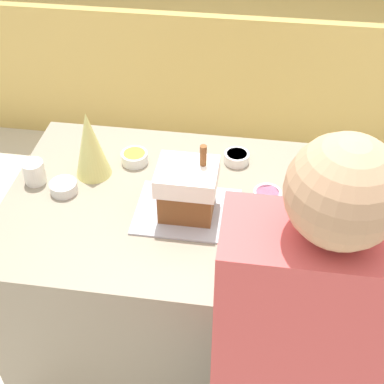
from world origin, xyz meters
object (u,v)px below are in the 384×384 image
object	(u,v)px
baking_tray	(187,211)
candy_bowl_near_tray_left	(321,206)
decorative_tree	(90,144)
gingerbread_house	(187,189)
mug	(34,172)
candy_bowl_far_right	(63,187)
candy_bowl_near_tray_right	(135,157)
candy_bowl_front_corner	(237,157)
candy_bowl_far_left	(267,196)

from	to	relation	value
baking_tray	candy_bowl_near_tray_left	bearing A→B (deg)	8.79
decorative_tree	candy_bowl_near_tray_left	distance (m)	0.91
gingerbread_house	mug	distance (m)	0.63
decorative_tree	candy_bowl_far_right	bearing A→B (deg)	-122.92
gingerbread_house	candy_bowl_near_tray_left	xyz separation A→B (m)	(0.49, 0.08, -0.09)
candy_bowl_near_tray_right	baking_tray	bearing A→B (deg)	-45.80
candy_bowl_front_corner	candy_bowl_near_tray_left	distance (m)	0.42
candy_bowl_far_right	candy_bowl_near_tray_left	world-z (taller)	candy_bowl_near_tray_left
baking_tray	candy_bowl_near_tray_right	bearing A→B (deg)	134.20
baking_tray	gingerbread_house	world-z (taller)	gingerbread_house
candy_bowl_far_right	candy_bowl_near_tray_left	distance (m)	0.98
candy_bowl_far_right	mug	distance (m)	0.14
candy_bowl_far_right	candy_bowl_near_tray_left	bearing A→B (deg)	1.79
candy_bowl_near_tray_left	decorative_tree	bearing A→B (deg)	173.76
baking_tray	gingerbread_house	bearing A→B (deg)	29.12
candy_bowl_far_right	gingerbread_house	bearing A→B (deg)	-5.21
candy_bowl_near_tray_right	candy_bowl_near_tray_left	distance (m)	0.77
candy_bowl_far_right	candy_bowl_far_left	bearing A→B (deg)	4.43
gingerbread_house	candy_bowl_far_right	xyz separation A→B (m)	(-0.49, 0.04, -0.09)
candy_bowl_near_tray_right	candy_bowl_front_corner	world-z (taller)	candy_bowl_near_tray_right
candy_bowl_front_corner	candy_bowl_near_tray_left	bearing A→B (deg)	-37.53
gingerbread_house	candy_bowl_near_tray_left	world-z (taller)	gingerbread_house
gingerbread_house	decorative_tree	xyz separation A→B (m)	(-0.41, 0.17, 0.03)
decorative_tree	candy_bowl_near_tray_right	size ratio (longest dim) A/B	2.61
baking_tray	candy_bowl_far_right	size ratio (longest dim) A/B	3.62
candy_bowl_far_right	mug	xyz separation A→B (m)	(-0.13, 0.05, 0.02)
candy_bowl_near_tray_right	mug	bearing A→B (deg)	-153.81
gingerbread_house	candy_bowl_far_left	world-z (taller)	gingerbread_house
baking_tray	mug	bearing A→B (deg)	171.74
baking_tray	mug	size ratio (longest dim) A/B	4.10
decorative_tree	candy_bowl_near_tray_right	xyz separation A→B (m)	(0.15, 0.09, -0.12)
gingerbread_house	mug	size ratio (longest dim) A/B	3.00
baking_tray	mug	world-z (taller)	mug
candy_bowl_near_tray_right	decorative_tree	bearing A→B (deg)	-147.29
candy_bowl_front_corner	candy_bowl_far_right	bearing A→B (deg)	-156.15
mug	candy_bowl_front_corner	bearing A→B (deg)	17.19
mug	decorative_tree	bearing A→B (deg)	21.24
candy_bowl_near_tray_right	candy_bowl_far_left	bearing A→B (deg)	-16.46
candy_bowl_near_tray_right	candy_bowl_far_left	distance (m)	0.57
candy_bowl_far_left	mug	bearing A→B (deg)	-179.05
baking_tray	mug	xyz separation A→B (m)	(-0.62, 0.09, 0.04)
baking_tray	candy_bowl_far_left	world-z (taller)	candy_bowl_far_left
candy_bowl_near_tray_right	gingerbread_house	bearing A→B (deg)	-45.74
decorative_tree	candy_bowl_far_right	xyz separation A→B (m)	(-0.08, -0.13, -0.12)
candy_bowl_far_left	candy_bowl_front_corner	distance (m)	0.26
baking_tray	candy_bowl_far_right	world-z (taller)	candy_bowl_far_right
baking_tray	decorative_tree	xyz separation A→B (m)	(-0.41, 0.17, 0.14)
gingerbread_house	candy_bowl_near_tray_right	xyz separation A→B (m)	(-0.26, 0.27, -0.09)
candy_bowl_near_tray_right	candy_bowl_far_left	world-z (taller)	candy_bowl_near_tray_right
baking_tray	decorative_tree	world-z (taller)	decorative_tree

